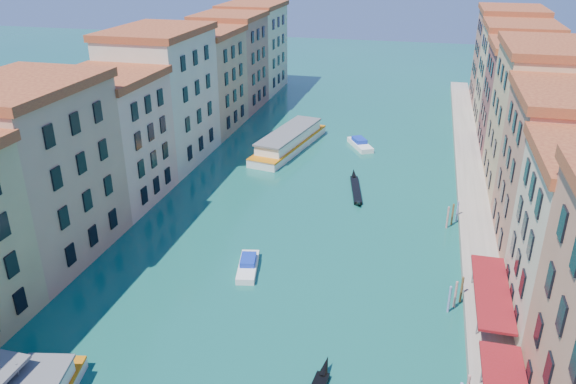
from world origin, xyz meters
name	(u,v)px	position (x,y,z in m)	size (l,w,h in m)	color
left_bank_palazzos	(144,112)	(-26.00, 64.68, 9.71)	(12.80, 128.40, 21.00)	beige
right_bank_palazzos	(549,141)	(30.00, 65.00, 9.75)	(12.80, 128.40, 21.00)	brown
quay	(473,201)	(22.00, 65.00, 0.50)	(4.00, 140.00, 1.00)	gray
mooring_poles_right	(458,374)	(19.10, 28.80, 1.30)	(1.44, 54.24, 3.20)	brown
vaporetto_far	(289,141)	(-7.73, 80.66, 1.47)	(8.90, 22.51, 3.27)	white
gondola_far	(356,188)	(5.90, 65.61, 0.35)	(3.36, 12.16, 1.73)	black
motorboat_mid	(248,265)	(-2.68, 41.67, 0.50)	(3.16, 6.49, 1.29)	white
motorboat_far	(360,144)	(4.03, 84.55, 0.58)	(5.40, 7.34, 1.48)	white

